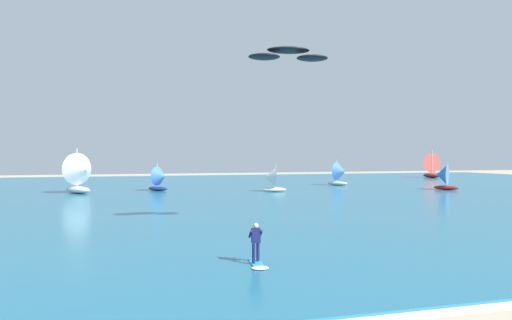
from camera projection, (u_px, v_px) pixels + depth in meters
ocean at (178, 192)px, 56.08m from camera, size 160.00×90.00×0.10m
shoreline_foam at (373, 313)px, 13.19m from camera, size 97.78×1.60×0.01m
kitesurfer at (257, 250)px, 18.69m from camera, size 0.76×1.99×1.67m
kite at (288, 55)px, 27.71m from camera, size 5.06×2.24×0.74m
sailboat_heeled_over at (443, 177)px, 59.12m from camera, size 3.16×3.24×3.63m
sailboat_anchored_offshore at (81, 173)px, 53.13m from camera, size 4.50×4.76×5.30m
sailboat_mid_right at (340, 174)px, 67.47m from camera, size 3.24×3.47×3.86m
sailboat_far_left at (161, 178)px, 57.12m from camera, size 3.04×3.01×3.43m
sailboat_far_right at (271, 179)px, 55.84m from camera, size 3.03×2.64×3.43m
sailboat_leading at (429, 165)px, 91.23m from camera, size 3.94×4.68×5.51m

